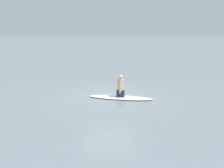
{
  "coord_description": "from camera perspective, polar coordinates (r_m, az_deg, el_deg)",
  "views": [
    {
      "loc": [
        -11.96,
        0.86,
        3.01
      ],
      "look_at": [
        -0.3,
        -0.07,
        0.61
      ],
      "focal_mm": 40.92,
      "sensor_mm": 36.0,
      "label": 1
    }
  ],
  "objects": [
    {
      "name": "surfboard",
      "position": [
        11.74,
        1.92,
        -3.03
      ],
      "size": [
        1.62,
        3.08,
        0.09
      ],
      "primitive_type": "ellipsoid",
      "rotation": [
        0.0,
        0.0,
        1.27
      ],
      "color": "silver",
      "rests_on": "ground"
    },
    {
      "name": "ground_plane",
      "position": [
        12.36,
        -0.46,
        -2.48
      ],
      "size": [
        400.0,
        400.0,
        0.0
      ],
      "primitive_type": "plane",
      "color": "gray"
    },
    {
      "name": "person_paddler",
      "position": [
        11.62,
        1.94,
        -0.64
      ],
      "size": [
        0.44,
        0.4,
        1.01
      ],
      "rotation": [
        0.0,
        0.0,
        1.27
      ],
      "color": "navy",
      "rests_on": "surfboard"
    }
  ]
}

